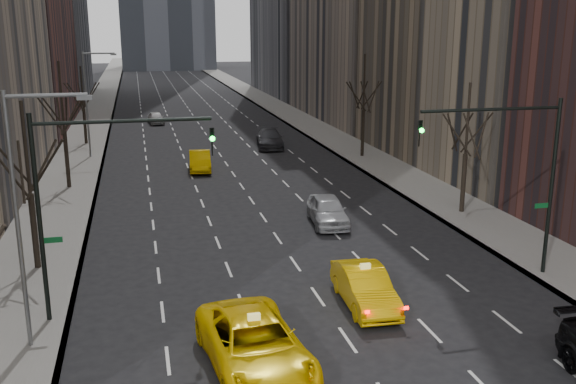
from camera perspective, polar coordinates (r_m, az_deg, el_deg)
sidewalk_left at (r=83.20m, az=-16.86°, el=6.24°), size 4.50×320.00×0.15m
sidewalk_right at (r=85.25m, az=-0.09°, el=7.04°), size 4.50×320.00×0.15m
tree_lw_b at (r=31.59m, az=-21.92°, el=-0.15°), size 3.36×3.50×7.82m
tree_lw_c at (r=47.10m, az=-19.25°, el=5.02°), size 3.36×3.50×8.74m
tree_lw_d at (r=64.93m, az=-17.71°, el=7.12°), size 3.36×3.50×7.36m
tree_rw_b at (r=39.92m, az=15.49°, el=3.27°), size 3.36×3.50×7.82m
tree_rw_c at (r=56.11m, az=6.72°, el=7.13°), size 3.36×3.50×8.74m
traffic_mast_left at (r=25.03m, az=-17.67°, el=0.77°), size 6.69×0.39×8.00m
traffic_mast_right at (r=29.71m, az=19.96°, el=2.67°), size 6.69×0.39×8.00m
streetlight_near at (r=23.28m, az=-22.27°, el=-0.31°), size 2.83×0.22×9.00m
streetlight_far at (r=57.69m, az=-17.19°, el=8.38°), size 2.83×0.22×9.00m
taxi_suv at (r=21.85m, az=-2.95°, el=-13.44°), size 3.61×6.77×1.81m
taxi_sedan at (r=26.67m, az=6.84°, el=-8.40°), size 1.91×4.95×1.61m
silver_sedan_ahead at (r=37.15m, az=3.54°, el=-1.63°), size 2.46×5.05×1.66m
far_taxi at (r=51.46m, az=-7.84°, el=2.75°), size 2.00×4.84×1.56m
far_suv_grey at (r=60.95m, az=-1.63°, el=4.77°), size 3.06×6.03×1.68m
far_car_white at (r=77.63m, az=-11.67°, el=6.47°), size 2.01×4.22×1.39m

